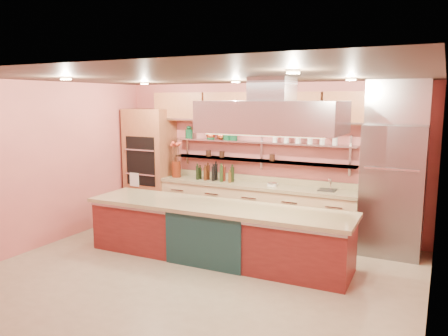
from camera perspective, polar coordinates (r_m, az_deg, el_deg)
The scene contains 21 objects.
floor at distance 6.53m, azimuth -3.21°, elevation -13.63°, with size 6.00×5.00×0.02m, color #9C9376.
ceiling at distance 6.03m, azimuth -3.44°, elevation 11.83°, with size 6.00×5.00×0.02m, color black.
wall_back at distance 8.35m, azimuth 5.33°, elevation 1.39°, with size 6.00×0.04×2.80m, color #C7655D.
wall_front at distance 4.21m, azimuth -20.80°, elevation -6.75°, with size 6.00×0.04×2.80m, color #C7655D.
wall_left at distance 8.05m, azimuth -22.13°, elevation 0.47°, with size 0.04×5.00×2.80m, color #C7655D.
wall_right at distance 5.32m, azimuth 25.93°, elevation -3.86°, with size 0.04×5.00×2.80m, color #C7655D.
oven_stack at distance 9.30m, azimuth -9.62°, elevation 0.52°, with size 0.95×0.64×2.30m, color #9C5B38.
refrigerator at distance 7.52m, azimuth 21.15°, elevation -2.74°, with size 0.95×0.72×2.10m, color slate.
back_counter at distance 8.28m, azimuth 4.14°, elevation -5.26°, with size 3.84×0.64×0.93m, color tan.
wall_shelf_lower at distance 8.26m, azimuth 4.67°, elevation 0.97°, with size 3.60×0.26×0.03m, color #B2B5B9.
wall_shelf_upper at distance 8.22m, azimuth 4.70°, elevation 3.38°, with size 3.60×0.26×0.03m, color #B2B5B9.
upper_cabinets at distance 8.12m, azimuth 4.95°, elevation 7.91°, with size 4.60×0.36×0.55m, color #9C5B38.
range_hood at distance 6.24m, azimuth 6.27°, elevation 6.65°, with size 2.00×1.00×0.45m, color #B2B5B9.
ceiling_downlights at distance 6.20m, azimuth -2.49°, elevation 11.48°, with size 4.00×2.80×0.02m, color #FFE5A5.
island at distance 6.92m, azimuth -1.05°, elevation -8.36°, with size 4.17×0.91×0.87m, color maroon.
flower_vase at distance 8.90m, azimuth -6.25°, elevation -0.15°, with size 0.18×0.18×0.32m, color #591E0D.
oil_bottle_cluster at distance 8.46m, azimuth -1.26°, elevation -0.77°, with size 0.83×0.24×0.27m, color black.
kitchen_scale at distance 7.99m, azimuth 6.36°, elevation -2.05°, with size 0.16×0.12×0.09m, color silver.
bar_faucet at distance 7.79m, azimuth 13.75°, elevation -2.08°, with size 0.03×0.03×0.22m, color white.
copper_kettle at distance 8.55m, azimuth -0.37°, elevation 4.17°, with size 0.16×0.16×0.13m, color #C3552D.
green_canister at distance 8.49m, azimuth 0.43°, elevation 4.31°, with size 0.15×0.15×0.18m, color #0D4023.
Camera 1 is at (3.04, -5.20, 2.50)m, focal length 35.00 mm.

